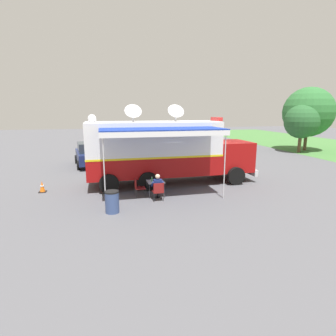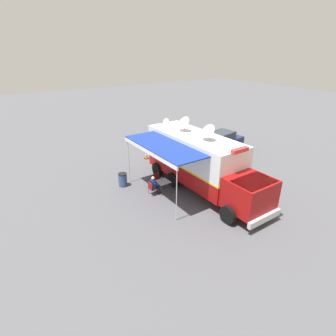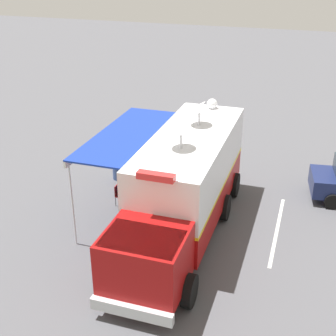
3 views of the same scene
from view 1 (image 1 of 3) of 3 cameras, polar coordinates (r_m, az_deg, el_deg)
name	(u,v)px [view 1 (image 1 of 3)]	position (r m, az deg, el deg)	size (l,w,h in m)	color
ground_plane	(154,184)	(15.65, -2.97, -3.30)	(100.00, 100.00, 0.00)	#515156
lot_stripe	(139,172)	(18.73, -5.99, -0.80)	(0.12, 4.80, 0.01)	silver
command_truck	(167,150)	(15.38, -0.28, 3.86)	(5.00, 9.54, 4.53)	#9E0F0F
folding_table	(156,182)	(13.32, -2.61, -3.01)	(0.82, 0.82, 0.73)	silver
water_bottle	(152,179)	(13.27, -3.37, -2.37)	(0.07, 0.07, 0.22)	#3F9959
folding_chair_at_table	(158,190)	(12.61, -2.05, -4.63)	(0.49, 0.49, 0.87)	maroon
folding_chair_beside_table	(138,186)	(13.32, -6.26, -3.79)	(0.49, 0.49, 0.87)	maroon
seated_responder	(157,186)	(12.75, -2.23, -3.80)	(0.67, 0.56, 1.25)	navy
trash_bin	(112,202)	(11.45, -11.55, -6.90)	(0.57, 0.57, 0.91)	#384C7F
traffic_cone	(42,187)	(15.40, -24.70, -3.57)	(0.36, 0.36, 0.58)	black
car_behind_truck	(90,154)	(21.41, -16.00, 2.79)	(4.42, 2.49, 1.76)	navy
tree_far_left	(308,112)	(31.87, 27.16, 10.29)	(5.01, 5.01, 6.42)	brown
tree_left_of_centre	(302,122)	(30.10, 26.05, 8.68)	(3.31, 3.31, 4.69)	brown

